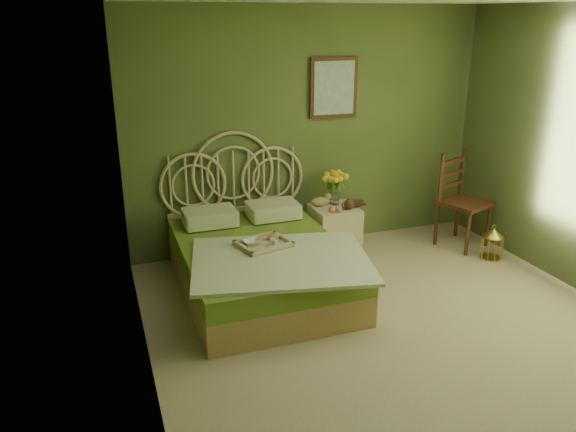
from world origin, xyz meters
name	(u,v)px	position (x,y,z in m)	size (l,w,h in m)	color
floor	(408,341)	(0.00, 0.00, 0.00)	(4.50, 4.50, 0.00)	#C2AB8C
wall_back	(309,131)	(0.00, 2.25, 1.30)	(4.00, 4.00, 0.00)	#5D6B38
wall_left	(141,218)	(-2.00, 0.00, 1.30)	(4.50, 4.50, 0.00)	#5D6B38
wall_art	(334,88)	(0.27, 2.22, 1.75)	(0.54, 0.04, 0.64)	#391E0F
bed	(260,260)	(-0.87, 1.29, 0.30)	(1.71, 2.17, 1.34)	tan
nightstand	(334,222)	(0.17, 1.90, 0.35)	(0.47, 0.48, 0.95)	beige
chair	(461,193)	(1.61, 1.66, 0.59)	(0.61, 0.61, 1.07)	#391E0F
birdcage	(492,244)	(1.70, 1.15, 0.17)	(0.22, 0.22, 0.34)	gold
book_lower	(349,204)	(0.35, 1.90, 0.53)	(0.16, 0.22, 0.02)	#381E0F
book_upper	(349,202)	(0.35, 1.90, 0.55)	(0.15, 0.21, 0.02)	#472819
cereal_bowl	(251,242)	(-0.97, 1.18, 0.54)	(0.15, 0.15, 0.04)	white
coffee_cup	(274,242)	(-0.79, 1.07, 0.55)	(0.07, 0.07, 0.07)	white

